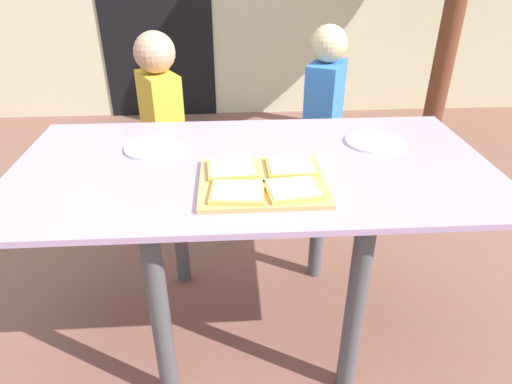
% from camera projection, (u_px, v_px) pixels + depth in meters
% --- Properties ---
extents(ground_plane, '(16.00, 16.00, 0.00)m').
position_uv_depth(ground_plane, '(253.00, 324.00, 1.77)').
color(ground_plane, brown).
extents(dining_table, '(1.53, 0.79, 0.71)m').
position_uv_depth(dining_table, '(253.00, 195.00, 1.48)').
color(dining_table, '#B18FBB').
rests_on(dining_table, ground).
extents(cutting_board, '(0.37, 0.31, 0.01)m').
position_uv_depth(cutting_board, '(263.00, 182.00, 1.30)').
color(cutting_board, tan).
rests_on(cutting_board, dining_table).
extents(pizza_slice_near_right, '(0.16, 0.15, 0.01)m').
position_uv_depth(pizza_slice_near_right, '(293.00, 189.00, 1.23)').
color(pizza_slice_near_right, gold).
rests_on(pizza_slice_near_right, cutting_board).
extents(pizza_slice_near_left, '(0.16, 0.14, 0.01)m').
position_uv_depth(pizza_slice_near_left, '(237.00, 192.00, 1.22)').
color(pizza_slice_near_left, gold).
rests_on(pizza_slice_near_left, cutting_board).
extents(pizza_slice_far_right, '(0.15, 0.13, 0.01)m').
position_uv_depth(pizza_slice_far_right, '(291.00, 166.00, 1.36)').
color(pizza_slice_far_right, gold).
rests_on(pizza_slice_far_right, cutting_board).
extents(pizza_slice_far_left, '(0.16, 0.14, 0.01)m').
position_uv_depth(pizza_slice_far_left, '(232.00, 169.00, 1.34)').
color(pizza_slice_far_left, gold).
rests_on(pizza_slice_far_left, cutting_board).
extents(plate_white_right, '(0.20, 0.20, 0.01)m').
position_uv_depth(plate_white_right, '(375.00, 142.00, 1.57)').
color(plate_white_right, white).
rests_on(plate_white_right, dining_table).
extents(plate_white_left, '(0.20, 0.20, 0.01)m').
position_uv_depth(plate_white_left, '(154.00, 147.00, 1.52)').
color(plate_white_left, silver).
rests_on(plate_white_left, dining_table).
extents(child_left, '(0.23, 0.28, 1.00)m').
position_uv_depth(child_left, '(162.00, 121.00, 2.13)').
color(child_left, '#454A51').
rests_on(child_left, ground).
extents(child_right, '(0.23, 0.28, 1.01)m').
position_uv_depth(child_right, '(323.00, 117.00, 2.19)').
color(child_right, '#27453C').
rests_on(child_right, ground).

